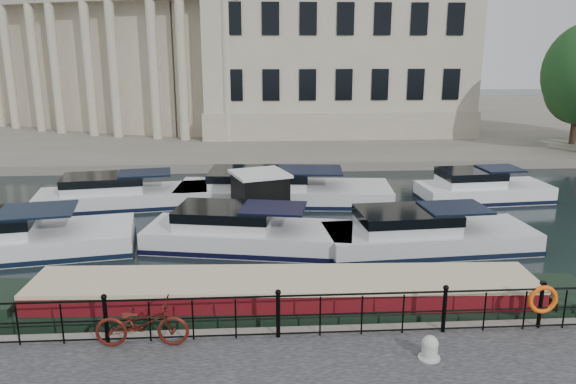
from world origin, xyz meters
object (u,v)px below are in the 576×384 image
at_px(bicycle, 142,323).
at_px(life_ring_post, 543,300).
at_px(harbour_hut, 260,199).
at_px(mooring_bollard, 430,348).
at_px(narrowboat, 285,306).

bearing_deg(bicycle, life_ring_post, -87.55).
relative_size(life_ring_post, harbour_hut, 0.33).
height_order(mooring_bollard, life_ring_post, life_ring_post).
height_order(bicycle, narrowboat, bicycle).
height_order(mooring_bollard, harbour_hut, harbour_hut).
bearing_deg(mooring_bollard, life_ring_post, 20.71).
bearing_deg(life_ring_post, harbour_hut, 121.46).
bearing_deg(mooring_bollard, narrowboat, 134.07).
height_order(bicycle, mooring_bollard, bicycle).
distance_m(bicycle, mooring_bollard, 6.52).
bearing_deg(harbour_hut, narrowboat, -105.03).
bearing_deg(narrowboat, mooring_bollard, -43.69).
distance_m(bicycle, narrowboat, 4.11).
bearing_deg(life_ring_post, mooring_bollard, -159.29).
xyz_separation_m(mooring_bollard, narrowboat, (-3.03, 3.13, -0.44)).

